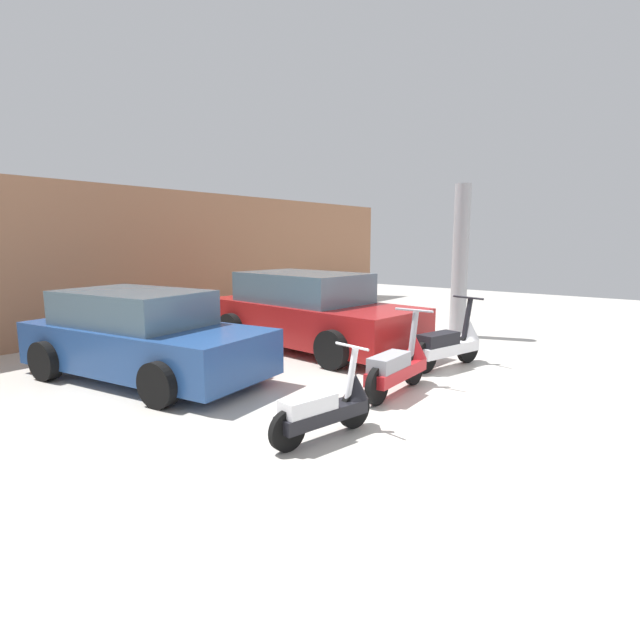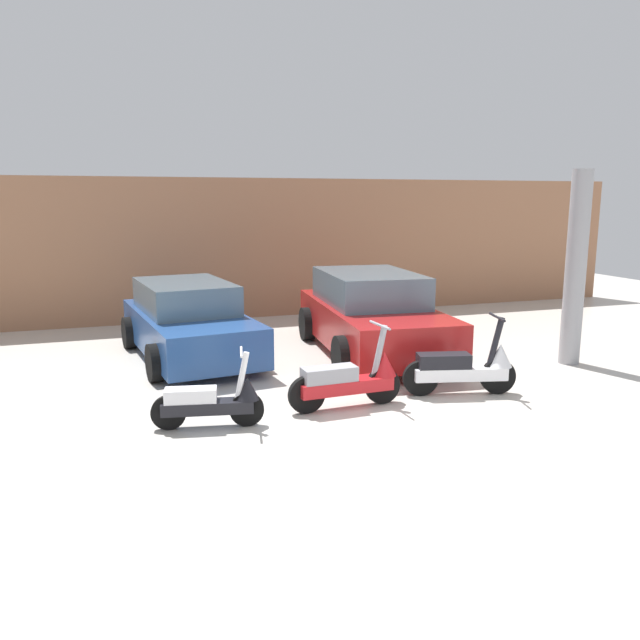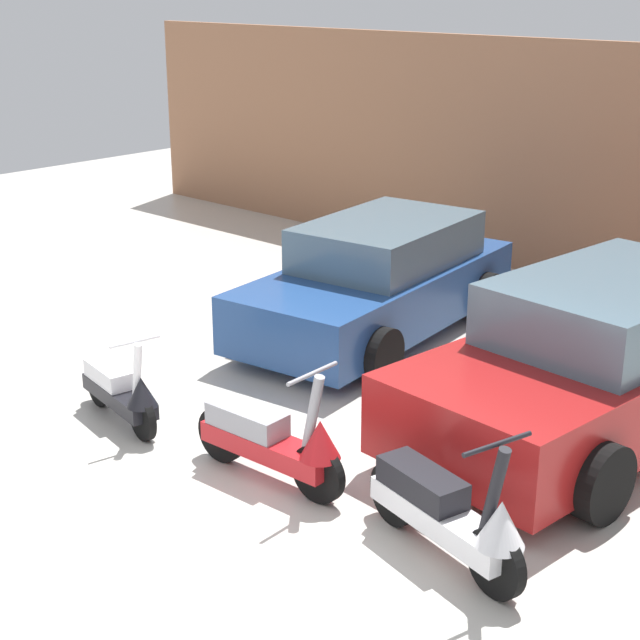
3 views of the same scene
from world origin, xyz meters
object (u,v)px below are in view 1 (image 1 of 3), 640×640
(car_rear_left, at_px, (142,337))
(scooter_front_left, at_px, (327,407))
(scooter_front_right, at_px, (399,364))
(support_column_side, at_px, (460,262))
(car_rear_center, at_px, (310,312))
(scooter_front_center, at_px, (450,343))

(car_rear_left, bearing_deg, scooter_front_left, -9.57)
(scooter_front_right, distance_m, support_column_side, 4.61)
(scooter_front_right, bearing_deg, scooter_front_left, -177.57)
(scooter_front_left, xyz_separation_m, car_rear_center, (3.31, 2.90, 0.35))
(car_rear_center, bearing_deg, scooter_front_center, 10.82)
(scooter_front_center, relative_size, car_rear_center, 0.36)
(scooter_front_left, bearing_deg, scooter_front_right, 15.87)
(scooter_front_left, relative_size, car_rear_left, 0.33)
(car_rear_center, bearing_deg, scooter_front_right, -23.02)
(scooter_front_right, distance_m, scooter_front_center, 1.74)
(car_rear_left, bearing_deg, scooter_front_right, 19.26)
(scooter_front_left, distance_m, support_column_side, 6.42)
(car_rear_center, bearing_deg, scooter_front_left, -43.65)
(scooter_front_right, distance_m, car_rear_center, 3.12)
(scooter_front_center, xyz_separation_m, car_rear_center, (-0.27, 2.72, 0.29))
(car_rear_center, distance_m, support_column_side, 3.50)
(scooter_front_right, relative_size, car_rear_left, 0.39)
(scooter_front_left, relative_size, scooter_front_right, 0.85)
(scooter_front_center, distance_m, car_rear_center, 2.75)
(scooter_front_right, bearing_deg, support_column_side, 10.10)
(scooter_front_center, bearing_deg, car_rear_center, 109.58)
(scooter_front_center, distance_m, car_rear_left, 4.84)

